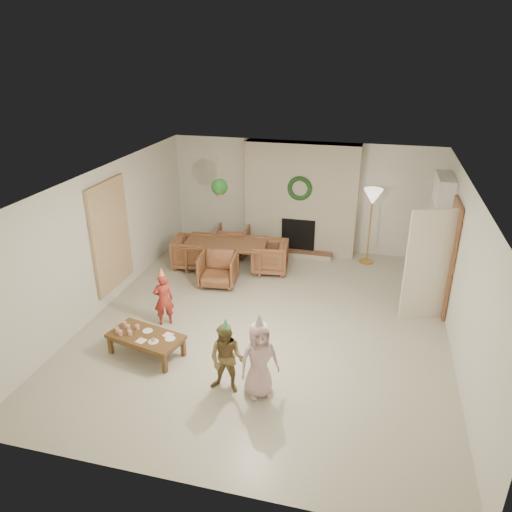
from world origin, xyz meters
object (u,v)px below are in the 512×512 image
(dining_table, at_px, (226,256))
(dining_chair_left, at_px, (191,252))
(dining_chair_near, at_px, (218,269))
(dining_chair_right, at_px, (270,257))
(coffee_table_top, at_px, (146,336))
(child_red, at_px, (164,299))
(child_plaid, at_px, (227,359))
(dining_chair_far, at_px, (233,241))
(child_pink, at_px, (259,360))

(dining_table, height_order, dining_chair_left, dining_chair_left)
(dining_chair_near, height_order, dining_chair_right, same)
(coffee_table_top, bearing_deg, dining_chair_right, 83.99)
(coffee_table_top, relative_size, child_red, 1.23)
(dining_chair_right, height_order, child_red, child_red)
(child_red, bearing_deg, child_plaid, 106.51)
(dining_chair_far, height_order, child_red, child_red)
(dining_chair_right, xyz_separation_m, child_red, (-1.28, -2.48, 0.13))
(dining_table, relative_size, coffee_table_top, 1.50)
(child_pink, bearing_deg, dining_chair_left, 89.27)
(dining_chair_left, relative_size, child_pink, 0.66)
(dining_chair_right, distance_m, child_red, 2.80)
(dining_table, xyz_separation_m, dining_chair_right, (0.94, 0.10, 0.03))
(dining_chair_near, distance_m, child_pink, 3.41)
(child_plaid, height_order, child_pink, child_pink)
(dining_chair_near, height_order, child_pink, child_pink)
(coffee_table_top, relative_size, child_pink, 1.03)
(dining_chair_right, relative_size, child_plaid, 0.71)
(dining_chair_left, distance_m, dining_chair_right, 1.69)
(dining_table, bearing_deg, child_plaid, -78.12)
(dining_chair_left, bearing_deg, child_plaid, -158.03)
(dining_chair_near, relative_size, child_plaid, 0.71)
(dining_table, bearing_deg, child_red, -104.18)
(dining_chair_right, distance_m, child_pink, 3.93)
(dining_chair_far, bearing_deg, child_pink, 105.19)
(dining_chair_far, height_order, coffee_table_top, dining_chair_far)
(child_pink, bearing_deg, dining_chair_near, 83.81)
(dining_table, distance_m, coffee_table_top, 3.31)
(dining_chair_right, bearing_deg, dining_chair_far, -128.66)
(dining_chair_left, height_order, child_pink, child_pink)
(dining_table, distance_m, child_pink, 4.12)
(dining_table, xyz_separation_m, child_red, (-0.35, -2.38, 0.16))
(dining_chair_left, height_order, coffee_table_top, dining_chair_left)
(child_red, relative_size, child_pink, 0.84)
(child_plaid, bearing_deg, child_pink, 8.63)
(dining_chair_far, distance_m, dining_chair_left, 1.07)
(dining_table, relative_size, dining_chair_near, 2.34)
(dining_chair_near, bearing_deg, child_red, -110.46)
(child_pink, bearing_deg, dining_chair_right, 66.70)
(dining_chair_near, bearing_deg, dining_chair_far, 90.00)
(dining_chair_near, bearing_deg, dining_chair_left, 135.00)
(dining_chair_far, bearing_deg, dining_table, 90.00)
(dining_chair_near, distance_m, dining_chair_far, 1.51)
(child_red, bearing_deg, dining_chair_right, -148.74)
(dining_chair_near, bearing_deg, child_pink, -68.15)
(dining_chair_left, distance_m, child_plaid, 4.21)
(dining_chair_right, height_order, child_plaid, child_plaid)
(dining_chair_far, relative_size, dining_chair_left, 1.00)
(dining_chair_right, bearing_deg, dining_chair_near, -51.34)
(coffee_table_top, bearing_deg, dining_chair_near, 96.00)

